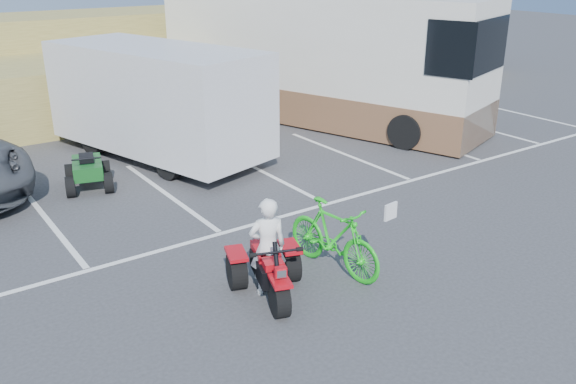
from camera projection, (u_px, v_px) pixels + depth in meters
ground at (290, 283)px, 10.44m from camera, size 100.00×100.00×0.00m
parking_stripes at (219, 199)px, 14.01m from camera, size 28.00×5.16×0.01m
grass_embankment at (41, 69)px, 21.75m from camera, size 40.00×8.50×3.10m
red_trike_atv at (271, 297)px, 10.00m from camera, size 1.69×1.95×1.06m
rider at (268, 247)px, 9.83m from camera, size 0.71×0.58×1.69m
green_dirt_bike at (333, 237)px, 10.64m from camera, size 0.86×2.19×1.28m
cargo_trailer at (157, 99)px, 16.39m from camera, size 4.25×6.91×3.01m
rv_motorhome at (318, 67)px, 20.19m from camera, size 6.36×11.60×4.06m
quad_atv_green at (90, 188)px, 14.68m from camera, size 1.40×1.65×0.92m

